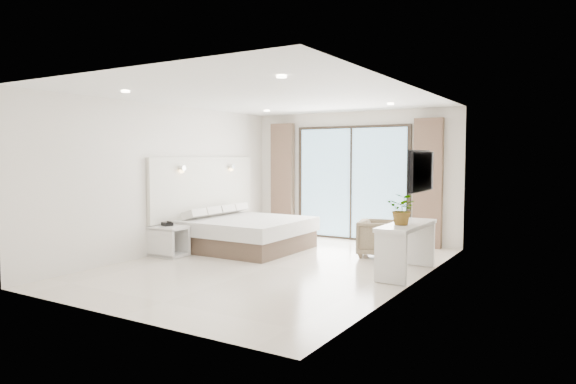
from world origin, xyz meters
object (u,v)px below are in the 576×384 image
(bed, at_px, (245,233))
(console_desk, at_px, (407,238))
(nightstand, at_px, (169,241))
(armchair, at_px, (379,236))

(bed, xyz_separation_m, console_desk, (3.30, -0.45, 0.25))
(bed, relative_size, nightstand, 3.44)
(console_desk, bearing_deg, nightstand, -168.63)
(nightstand, relative_size, console_desk, 0.40)
(bed, distance_m, console_desk, 3.34)
(bed, bearing_deg, console_desk, -7.82)
(bed, relative_size, armchair, 2.94)
(nightstand, height_order, console_desk, console_desk)
(console_desk, relative_size, armchair, 2.12)
(nightstand, xyz_separation_m, console_desk, (4.05, 0.81, 0.29))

